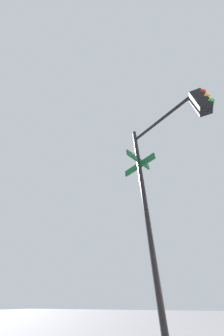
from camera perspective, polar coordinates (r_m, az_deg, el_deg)
traffic_signal_near at (r=4.21m, az=19.88°, el=5.31°), size 1.52×2.61×5.92m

